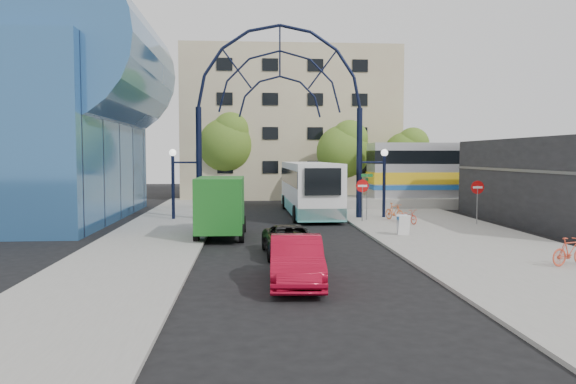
{
  "coord_description": "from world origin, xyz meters",
  "views": [
    {
      "loc": [
        -1.99,
        -20.89,
        4.01
      ],
      "look_at": [
        -0.07,
        6.0,
        2.27
      ],
      "focal_mm": 35.0,
      "sensor_mm": 36.0,
      "label": 1
    }
  ],
  "objects": [
    {
      "name": "city_bus",
      "position": [
        2.16,
        17.04,
        1.85
      ],
      "size": [
        3.18,
        12.94,
        3.54
      ],
      "rotation": [
        0.0,
        0.0,
        0.01
      ],
      "color": "white",
      "rests_on": "ground"
    },
    {
      "name": "stop_sign",
      "position": [
        4.8,
        12.0,
        1.99
      ],
      "size": [
        0.8,
        0.07,
        2.5
      ],
      "color": "slate",
      "rests_on": "sidewalk_east"
    },
    {
      "name": "transit_hall",
      "position": [
        -15.3,
        15.0,
        6.7
      ],
      "size": [
        16.5,
        18.0,
        14.5
      ],
      "color": "#32629A",
      "rests_on": "ground"
    },
    {
      "name": "black_suv",
      "position": [
        -0.32,
        1.26,
        0.61
      ],
      "size": [
        2.22,
        4.48,
        1.22
      ],
      "primitive_type": "imported",
      "rotation": [
        0.0,
        0.0,
        0.05
      ],
      "color": "black",
      "rests_on": "ground"
    },
    {
      "name": "bike_near_b",
      "position": [
        6.8,
        12.21,
        0.64
      ],
      "size": [
        1.12,
        1.78,
        1.04
      ],
      "primitive_type": "imported",
      "rotation": [
        0.0,
        0.0,
        0.4
      ],
      "color": "orange",
      "rests_on": "sidewalk_east"
    },
    {
      "name": "tree_north_b",
      "position": [
        -3.88,
        29.93,
        5.27
      ],
      "size": [
        5.12,
        5.12,
        8.0
      ],
      "color": "#382314",
      "rests_on": "ground"
    },
    {
      "name": "sidewalk_east",
      "position": [
        8.0,
        4.0,
        0.06
      ],
      "size": [
        8.0,
        56.0,
        0.12
      ],
      "primitive_type": "cube",
      "color": "gray",
      "rests_on": "ground"
    },
    {
      "name": "bike_near_a",
      "position": [
        7.2,
        10.58,
        0.54
      ],
      "size": [
        1.04,
        1.68,
        0.83
      ],
      "primitive_type": "imported",
      "rotation": [
        0.0,
        0.0,
        0.34
      ],
      "color": "#E2442D",
      "rests_on": "sidewalk_east"
    },
    {
      "name": "gateway_arch",
      "position": [
        0.0,
        14.0,
        8.56
      ],
      "size": [
        13.64,
        0.44,
        12.1
      ],
      "color": "black",
      "rests_on": "ground"
    },
    {
      "name": "street_name_sign",
      "position": [
        5.2,
        12.6,
        2.13
      ],
      "size": [
        0.7,
        0.7,
        2.8
      ],
      "color": "slate",
      "rests_on": "sidewalk_east"
    },
    {
      "name": "sandwich_board",
      "position": [
        5.6,
        5.98,
        0.74
      ],
      "size": [
        0.55,
        0.61,
        0.99
      ],
      "color": "white",
      "rests_on": "sidewalk_east"
    },
    {
      "name": "tree_north_c",
      "position": [
        12.12,
        27.93,
        4.28
      ],
      "size": [
        4.16,
        4.16,
        6.5
      ],
      "color": "#382314",
      "rests_on": "ground"
    },
    {
      "name": "green_truck",
      "position": [
        -3.3,
        6.77,
        1.49
      ],
      "size": [
        2.39,
        5.94,
        2.98
      ],
      "rotation": [
        0.0,
        0.0,
        -0.02
      ],
      "color": "black",
      "rests_on": "ground"
    },
    {
      "name": "red_sedan",
      "position": [
        -0.5,
        -3.7,
        0.75
      ],
      "size": [
        1.81,
        4.64,
        1.51
      ],
      "primitive_type": "imported",
      "rotation": [
        0.0,
        0.0,
        -0.05
      ],
      "color": "maroon",
      "rests_on": "ground"
    },
    {
      "name": "ground",
      "position": [
        0.0,
        0.0,
        0.0
      ],
      "size": [
        120.0,
        120.0,
        0.0
      ],
      "primitive_type": "plane",
      "color": "black",
      "rests_on": "ground"
    },
    {
      "name": "train_platform",
      "position": [
        20.0,
        22.0,
        0.4
      ],
      "size": [
        32.0,
        5.0,
        0.8
      ],
      "primitive_type": "cube",
      "color": "gray",
      "rests_on": "ground"
    },
    {
      "name": "plaza_west",
      "position": [
        -6.5,
        6.0,
        0.06
      ],
      "size": [
        5.0,
        50.0,
        0.12
      ],
      "primitive_type": "cube",
      "color": "gray",
      "rests_on": "ground"
    },
    {
      "name": "train_car",
      "position": [
        20.0,
        22.0,
        2.9
      ],
      "size": [
        25.1,
        3.05,
        4.2
      ],
      "color": "#B7B7BC",
      "rests_on": "train_platform"
    },
    {
      "name": "bike_far_b",
      "position": [
        9.39,
        -1.98,
        0.63
      ],
      "size": [
        1.76,
        1.0,
        1.02
      ],
      "primitive_type": "imported",
      "rotation": [
        0.0,
        0.0,
        1.9
      ],
      "color": "#CF4229",
      "rests_on": "sidewalk_east"
    },
    {
      "name": "do_not_enter_sign",
      "position": [
        11.0,
        10.0,
        1.98
      ],
      "size": [
        0.76,
        0.07,
        2.48
      ],
      "color": "slate",
      "rests_on": "sidewalk_east"
    },
    {
      "name": "apartment_block",
      "position": [
        2.0,
        34.97,
        7.0
      ],
      "size": [
        20.0,
        12.1,
        14.0
      ],
      "color": "#C4AC88",
      "rests_on": "ground"
    },
    {
      "name": "tree_north_a",
      "position": [
        6.12,
        25.93,
        4.61
      ],
      "size": [
        4.48,
        4.48,
        7.0
      ],
      "color": "#382314",
      "rests_on": "ground"
    },
    {
      "name": "commercial_block_east",
      "position": [
        16.0,
        10.0,
        2.5
      ],
      "size": [
        6.0,
        16.0,
        5.0
      ],
      "primitive_type": "cube",
      "color": "black",
      "rests_on": "ground"
    }
  ]
}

